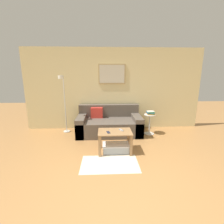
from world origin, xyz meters
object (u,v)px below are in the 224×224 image
object	(u,v)px
storage_bin	(116,148)
coffee_table	(115,136)
remote_control	(121,130)
side_table	(150,122)
couch	(109,124)
book_stack	(151,113)
floor_lamp	(64,98)
cell_phone	(108,132)

from	to	relation	value
storage_bin	coffee_table	bearing A→B (deg)	143.25
coffee_table	storage_bin	distance (m)	0.28
remote_control	side_table	bearing A→B (deg)	20.51
coffee_table	storage_bin	size ratio (longest dim) A/B	1.24
side_table	coffee_table	bearing A→B (deg)	-135.46
remote_control	couch	bearing A→B (deg)	75.19
coffee_table	side_table	xyz separation A→B (m)	(1.11, 1.09, -0.02)
coffee_table	remote_control	size ratio (longest dim) A/B	5.07
couch	book_stack	distance (m)	1.28
floor_lamp	remote_control	distance (m)	2.06
remote_control	coffee_table	bearing A→B (deg)	173.08
cell_phone	floor_lamp	bearing A→B (deg)	120.24
coffee_table	couch	bearing A→B (deg)	94.60
couch	side_table	bearing A→B (deg)	-6.26
side_table	remote_control	xyz separation A→B (m)	(-0.96, -1.03, 0.15)
side_table	book_stack	distance (m)	0.29
couch	book_stack	bearing A→B (deg)	-6.66
couch	cell_phone	xyz separation A→B (m)	(-0.05, -1.29, 0.22)
coffee_table	side_table	world-z (taller)	side_table
coffee_table	cell_phone	bearing A→B (deg)	-156.64
couch	remote_control	xyz separation A→B (m)	(0.25, -1.17, 0.23)
floor_lamp	remote_control	bearing A→B (deg)	-37.76
storage_bin	floor_lamp	xyz separation A→B (m)	(-1.44, 1.28, 0.98)
book_stack	couch	bearing A→B (deg)	173.34
side_table	cell_phone	xyz separation A→B (m)	(-1.26, -1.15, 0.14)
couch	floor_lamp	bearing A→B (deg)	178.03
book_stack	cell_phone	size ratio (longest dim) A/B	1.69
couch	floor_lamp	size ratio (longest dim) A/B	1.09
side_table	cell_phone	bearing A→B (deg)	-137.45
couch	coffee_table	size ratio (longest dim) A/B	2.47
book_stack	floor_lamp	bearing A→B (deg)	175.78
storage_bin	book_stack	distance (m)	1.64
coffee_table	remote_control	world-z (taller)	remote_control
side_table	book_stack	xyz separation A→B (m)	(0.01, -0.01, 0.29)
coffee_table	cell_phone	distance (m)	0.20
storage_bin	side_table	size ratio (longest dim) A/B	1.01
floor_lamp	cell_phone	distance (m)	1.93
couch	coffee_table	world-z (taller)	couch
coffee_table	remote_control	distance (m)	0.20
floor_lamp	remote_control	world-z (taller)	floor_lamp
couch	coffee_table	distance (m)	1.23
book_stack	remote_control	size ratio (longest dim) A/B	1.58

